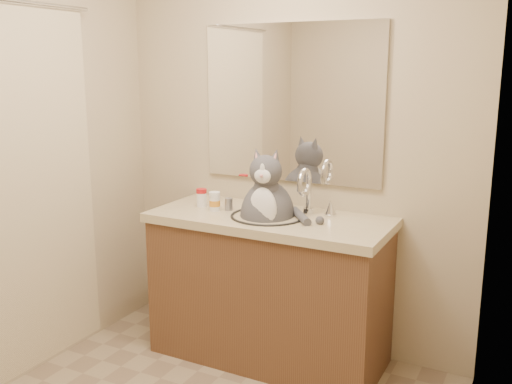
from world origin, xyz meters
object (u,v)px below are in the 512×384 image
at_px(cat, 267,211).
at_px(pill_bottle_orange, 215,202).
at_px(pill_bottle_redcap, 202,198).
at_px(grey_canister, 229,204).

bearing_deg(cat, pill_bottle_orange, 171.67).
bearing_deg(pill_bottle_redcap, grey_canister, -1.71).
distance_m(pill_bottle_redcap, pill_bottle_orange, 0.13).
relative_size(pill_bottle_redcap, grey_canister, 1.48).
bearing_deg(cat, pill_bottle_redcap, 164.27).
xyz_separation_m(pill_bottle_redcap, grey_canister, (0.19, -0.01, -0.02)).
distance_m(cat, pill_bottle_orange, 0.32).
xyz_separation_m(pill_bottle_orange, grey_canister, (0.07, 0.04, -0.02)).
relative_size(cat, grey_canister, 8.29).
bearing_deg(cat, grey_canister, 163.62).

